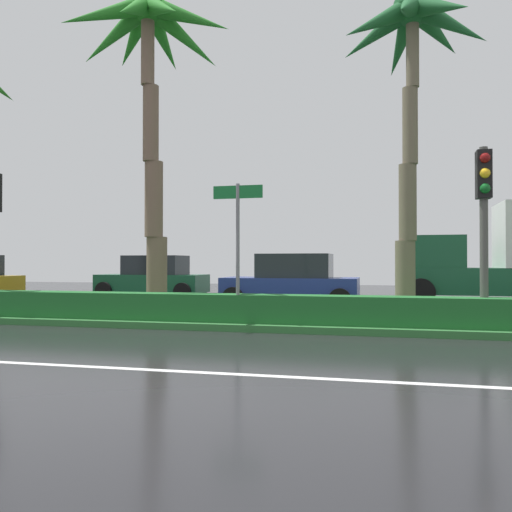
{
  "coord_description": "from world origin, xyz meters",
  "views": [
    {
      "loc": [
        2.72,
        -4.65,
        1.45
      ],
      "look_at": [
        -1.2,
        11.45,
        1.65
      ],
      "focal_mm": 37.48,
      "sensor_mm": 36.0,
      "label": 1
    }
  ],
  "objects_px": {
    "traffic_signal_median_right": "(484,203)",
    "car_in_traffic_third": "(292,282)",
    "car_in_traffic_second": "(153,278)",
    "box_truck_lead": "(504,259)",
    "palm_tree_centre_left": "(149,55)",
    "palm_tree_centre": "(411,53)",
    "street_name_sign": "(238,233)"
  },
  "relations": [
    {
      "from": "street_name_sign",
      "to": "box_truck_lead",
      "type": "distance_m",
      "value": 11.06
    },
    {
      "from": "car_in_traffic_third",
      "to": "box_truck_lead",
      "type": "distance_m",
      "value": 7.4
    },
    {
      "from": "box_truck_lead",
      "to": "traffic_signal_median_right",
      "type": "bearing_deg",
      "value": 76.36
    },
    {
      "from": "traffic_signal_median_right",
      "to": "box_truck_lead",
      "type": "relative_size",
      "value": 0.56
    },
    {
      "from": "traffic_signal_median_right",
      "to": "street_name_sign",
      "type": "height_order",
      "value": "traffic_signal_median_right"
    },
    {
      "from": "box_truck_lead",
      "to": "palm_tree_centre",
      "type": "bearing_deg",
      "value": 63.3
    },
    {
      "from": "box_truck_lead",
      "to": "car_in_traffic_third",
      "type": "bearing_deg",
      "value": 21.8
    },
    {
      "from": "palm_tree_centre",
      "to": "box_truck_lead",
      "type": "distance_m",
      "value": 8.81
    },
    {
      "from": "street_name_sign",
      "to": "car_in_traffic_second",
      "type": "bearing_deg",
      "value": 124.27
    },
    {
      "from": "car_in_traffic_second",
      "to": "box_truck_lead",
      "type": "height_order",
      "value": "box_truck_lead"
    },
    {
      "from": "car_in_traffic_third",
      "to": "box_truck_lead",
      "type": "height_order",
      "value": "box_truck_lead"
    },
    {
      "from": "palm_tree_centre_left",
      "to": "traffic_signal_median_right",
      "type": "height_order",
      "value": "palm_tree_centre_left"
    },
    {
      "from": "palm_tree_centre_left",
      "to": "palm_tree_centre",
      "type": "xyz_separation_m",
      "value": [
        6.54,
        0.37,
        -0.41
      ]
    },
    {
      "from": "street_name_sign",
      "to": "car_in_traffic_third",
      "type": "relative_size",
      "value": 0.7
    },
    {
      "from": "palm_tree_centre_left",
      "to": "traffic_signal_median_right",
      "type": "relative_size",
      "value": 2.33
    },
    {
      "from": "street_name_sign",
      "to": "car_in_traffic_second",
      "type": "relative_size",
      "value": 0.7
    },
    {
      "from": "palm_tree_centre",
      "to": "traffic_signal_median_right",
      "type": "distance_m",
      "value": 4.33
    },
    {
      "from": "car_in_traffic_second",
      "to": "palm_tree_centre",
      "type": "bearing_deg",
      "value": 144.9
    },
    {
      "from": "traffic_signal_median_right",
      "to": "car_in_traffic_third",
      "type": "distance_m",
      "value": 7.55
    },
    {
      "from": "street_name_sign",
      "to": "palm_tree_centre",
      "type": "bearing_deg",
      "value": 28.0
    },
    {
      "from": "palm_tree_centre",
      "to": "car_in_traffic_second",
      "type": "xyz_separation_m",
      "value": [
        -9.7,
        6.82,
        -5.58
      ]
    },
    {
      "from": "palm_tree_centre_left",
      "to": "car_in_traffic_second",
      "type": "height_order",
      "value": "palm_tree_centre_left"
    },
    {
      "from": "palm_tree_centre_left",
      "to": "car_in_traffic_second",
      "type": "bearing_deg",
      "value": 113.72
    },
    {
      "from": "street_name_sign",
      "to": "box_truck_lead",
      "type": "relative_size",
      "value": 0.47
    },
    {
      "from": "palm_tree_centre",
      "to": "box_truck_lead",
      "type": "bearing_deg",
      "value": 63.3
    },
    {
      "from": "street_name_sign",
      "to": "box_truck_lead",
      "type": "xyz_separation_m",
      "value": [
        7.01,
        8.54,
        -0.53
      ]
    },
    {
      "from": "palm_tree_centre_left",
      "to": "car_in_traffic_third",
      "type": "relative_size",
      "value": 1.95
    },
    {
      "from": "palm_tree_centre_left",
      "to": "street_name_sign",
      "type": "relative_size",
      "value": 2.8
    },
    {
      "from": "traffic_signal_median_right",
      "to": "car_in_traffic_third",
      "type": "height_order",
      "value": "traffic_signal_median_right"
    },
    {
      "from": "palm_tree_centre_left",
      "to": "car_in_traffic_second",
      "type": "xyz_separation_m",
      "value": [
        -3.16,
        7.18,
        -5.99
      ]
    },
    {
      "from": "palm_tree_centre_left",
      "to": "street_name_sign",
      "type": "xyz_separation_m",
      "value": [
        2.83,
        -1.6,
        -4.74
      ]
    },
    {
      "from": "car_in_traffic_third",
      "to": "palm_tree_centre_left",
      "type": "bearing_deg",
      "value": 54.37
    }
  ]
}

